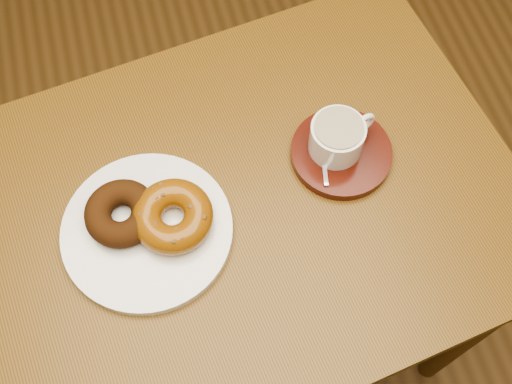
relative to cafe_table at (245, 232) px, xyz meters
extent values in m
plane|color=brown|center=(0.02, 0.11, -0.68)|extent=(6.00, 6.00, 0.00)
cube|color=brown|center=(0.00, 0.00, 0.11)|extent=(0.94, 0.76, 0.03)
cylinder|color=#4E3316|center=(0.42, -0.22, -0.29)|extent=(0.05, 0.05, 0.77)
cylinder|color=#4E3316|center=(-0.42, 0.22, -0.29)|extent=(0.05, 0.05, 0.77)
cylinder|color=#4E3316|center=(0.34, 0.33, -0.29)|extent=(0.05, 0.05, 0.77)
cylinder|color=white|center=(-0.15, -0.01, 0.14)|extent=(0.31, 0.31, 0.02)
torus|color=#381D0B|center=(-0.18, 0.01, 0.16)|extent=(0.13, 0.13, 0.04)
torus|color=brown|center=(-0.11, -0.02, 0.17)|extent=(0.14, 0.14, 0.04)
cube|color=#50341A|center=(-0.07, -0.02, 0.19)|extent=(0.01, 0.01, 0.00)
cube|color=#50341A|center=(-0.07, 0.00, 0.19)|extent=(0.01, 0.01, 0.00)
cube|color=#50341A|center=(-0.08, 0.01, 0.19)|extent=(0.01, 0.01, 0.00)
cube|color=#50341A|center=(-0.09, 0.02, 0.19)|extent=(0.01, 0.01, 0.00)
cube|color=#50341A|center=(-0.11, 0.02, 0.19)|extent=(0.01, 0.01, 0.00)
cube|color=#50341A|center=(-0.12, 0.02, 0.19)|extent=(0.01, 0.01, 0.00)
cube|color=#50341A|center=(-0.13, 0.02, 0.19)|extent=(0.01, 0.01, 0.00)
cube|color=#50341A|center=(-0.14, 0.00, 0.19)|extent=(0.01, 0.01, 0.00)
cube|color=#50341A|center=(-0.15, -0.01, 0.19)|extent=(0.01, 0.01, 0.00)
cube|color=#50341A|center=(-0.15, -0.02, 0.19)|extent=(0.01, 0.01, 0.00)
cube|color=#50341A|center=(-0.14, -0.04, 0.19)|extent=(0.01, 0.01, 0.00)
cube|color=#50341A|center=(-0.13, -0.05, 0.19)|extent=(0.01, 0.01, 0.00)
cube|color=#50341A|center=(-0.12, -0.05, 0.19)|extent=(0.01, 0.01, 0.00)
cube|color=#50341A|center=(-0.11, -0.05, 0.19)|extent=(0.01, 0.01, 0.00)
cube|color=#50341A|center=(-0.09, -0.05, 0.19)|extent=(0.01, 0.01, 0.00)
cube|color=#50341A|center=(-0.08, -0.04, 0.19)|extent=(0.01, 0.01, 0.00)
cube|color=#50341A|center=(-0.07, -0.03, 0.19)|extent=(0.01, 0.01, 0.00)
cylinder|color=#3B0F08|center=(0.17, 0.04, 0.14)|extent=(0.17, 0.17, 0.02)
cylinder|color=white|center=(0.16, 0.05, 0.17)|extent=(0.08, 0.08, 0.06)
cylinder|color=brown|center=(0.16, 0.05, 0.20)|extent=(0.08, 0.08, 0.00)
torus|color=white|center=(0.21, 0.06, 0.18)|extent=(0.04, 0.02, 0.04)
ellipsoid|color=silver|center=(0.15, 0.07, 0.15)|extent=(0.02, 0.03, 0.01)
cube|color=silver|center=(0.14, 0.03, 0.15)|extent=(0.03, 0.09, 0.00)
camera|label=1|loc=(-0.09, -0.41, 1.03)|focal=45.00mm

